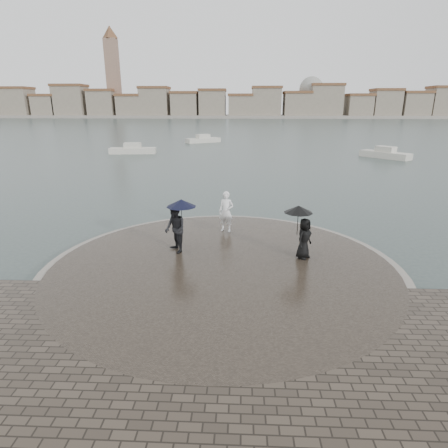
{
  "coord_description": "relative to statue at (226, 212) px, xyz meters",
  "views": [
    {
      "loc": [
        0.61,
        -8.55,
        5.74
      ],
      "look_at": [
        0.0,
        4.8,
        1.45
      ],
      "focal_mm": 30.0,
      "sensor_mm": 36.0,
      "label": 1
    }
  ],
  "objects": [
    {
      "name": "boats",
      "position": [
        -0.42,
        33.53,
        -0.88
      ],
      "size": [
        34.44,
        21.44,
        1.5
      ],
      "color": "beige",
      "rests_on": "ground"
    },
    {
      "name": "ground",
      "position": [
        0.01,
        -7.17,
        -1.26
      ],
      "size": [
        400.0,
        400.0,
        0.0
      ],
      "primitive_type": "plane",
      "color": "#2B3835",
      "rests_on": "ground"
    },
    {
      "name": "quay_tip",
      "position": [
        0.01,
        -3.67,
        -1.08
      ],
      "size": [
        11.9,
        11.9,
        0.36
      ],
      "primitive_type": "cylinder",
      "color": "#2D261E",
      "rests_on": "ground"
    },
    {
      "name": "kerb_ring",
      "position": [
        0.01,
        -3.67,
        -1.1
      ],
      "size": [
        12.5,
        12.5,
        0.32
      ],
      "primitive_type": "cylinder",
      "color": "gray",
      "rests_on": "ground"
    },
    {
      "name": "visitor_left",
      "position": [
        -1.76,
        -2.5,
        0.25
      ],
      "size": [
        1.34,
        1.22,
        2.04
      ],
      "color": "black",
      "rests_on": "quay_tip"
    },
    {
      "name": "statue",
      "position": [
        0.0,
        0.0,
        0.0
      ],
      "size": [
        0.75,
        0.6,
        1.79
      ],
      "primitive_type": "imported",
      "rotation": [
        0.0,
        0.0,
        -0.3
      ],
      "color": "white",
      "rests_on": "quay_tip"
    },
    {
      "name": "visitor_right",
      "position": [
        2.85,
        -2.85,
        0.23
      ],
      "size": [
        1.19,
        1.06,
        1.95
      ],
      "color": "black",
      "rests_on": "quay_tip"
    },
    {
      "name": "far_skyline",
      "position": [
        -6.28,
        153.54,
        4.35
      ],
      "size": [
        260.0,
        20.0,
        37.0
      ],
      "color": "gray",
      "rests_on": "ground"
    }
  ]
}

